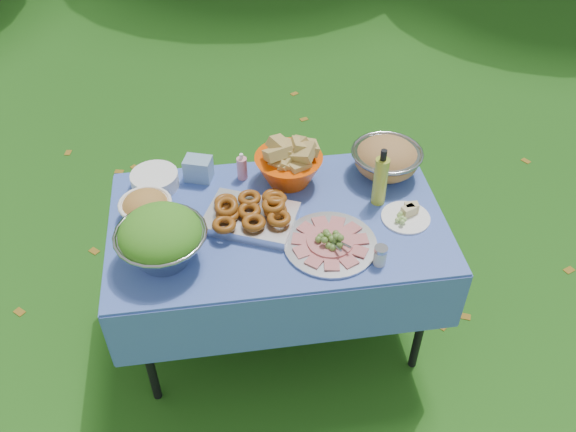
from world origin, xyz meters
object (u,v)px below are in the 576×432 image
at_px(picnic_table, 278,278).
at_px(oil_bottle, 381,177).
at_px(pasta_bowl_steel, 386,158).
at_px(charcuterie_platter, 330,237).
at_px(salad_bowl, 161,238).
at_px(plate_stack, 155,180).
at_px(bread_bowl, 289,163).

distance_m(picnic_table, oil_bottle, 0.70).
relative_size(pasta_bowl_steel, charcuterie_platter, 0.84).
bearing_deg(charcuterie_platter, salad_bowl, 178.66).
relative_size(picnic_table, salad_bowl, 4.01).
distance_m(plate_stack, bread_bowl, 0.62).
bearing_deg(oil_bottle, picnic_table, -173.27).
bearing_deg(plate_stack, salad_bowl, -84.61).
relative_size(salad_bowl, bread_bowl, 1.16).
bearing_deg(charcuterie_platter, bread_bowl, 103.74).
bearing_deg(oil_bottle, bread_bowl, 151.15).
height_order(picnic_table, pasta_bowl_steel, pasta_bowl_steel).
bearing_deg(plate_stack, bread_bowl, -4.44).
xyz_separation_m(picnic_table, bread_bowl, (0.09, 0.26, 0.49)).
height_order(bread_bowl, oil_bottle, oil_bottle).
height_order(pasta_bowl_steel, oil_bottle, oil_bottle).
distance_m(plate_stack, charcuterie_platter, 0.88).
bearing_deg(picnic_table, charcuterie_platter, -43.55).
bearing_deg(bread_bowl, salad_bowl, -142.84).
height_order(bread_bowl, charcuterie_platter, bread_bowl).
relative_size(salad_bowl, charcuterie_platter, 0.92).
xyz_separation_m(picnic_table, charcuterie_platter, (0.20, -0.19, 0.43)).
bearing_deg(salad_bowl, picnic_table, 19.51).
bearing_deg(pasta_bowl_steel, charcuterie_platter, -128.49).
xyz_separation_m(plate_stack, pasta_bowl_steel, (1.08, -0.06, 0.05)).
bearing_deg(charcuterie_platter, picnic_table, 136.45).
bearing_deg(pasta_bowl_steel, salad_bowl, -157.60).
relative_size(salad_bowl, pasta_bowl_steel, 1.10).
height_order(picnic_table, salad_bowl, salad_bowl).
height_order(salad_bowl, charcuterie_platter, salad_bowl).
bearing_deg(salad_bowl, bread_bowl, 37.16).
xyz_separation_m(plate_stack, bread_bowl, (0.62, -0.05, 0.07)).
bearing_deg(pasta_bowl_steel, picnic_table, -155.15).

